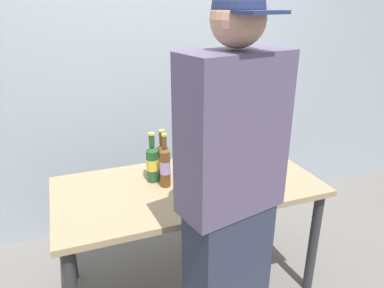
{
  "coord_description": "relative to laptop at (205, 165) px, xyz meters",
  "views": [
    {
      "loc": [
        -0.64,
        -1.78,
        1.74
      ],
      "look_at": [
        0.03,
        0.0,
        0.99
      ],
      "focal_mm": 33.72,
      "sensor_mm": 36.0,
      "label": 1
    }
  ],
  "objects": [
    {
      "name": "desk",
      "position": [
        -0.16,
        -0.12,
        -0.13
      ],
      "size": [
        1.53,
        0.75,
        0.74
      ],
      "color": "#9E8460",
      "rests_on": "ground"
    },
    {
      "name": "coffee_mug",
      "position": [
        0.5,
        0.15,
        0.01
      ],
      "size": [
        0.12,
        0.08,
        0.11
      ],
      "color": "#19598C",
      "rests_on": "desk"
    },
    {
      "name": "person_figure",
      "position": [
        -0.18,
        -0.71,
        0.15
      ],
      "size": [
        0.47,
        0.34,
        1.81
      ],
      "color": "#2D3347",
      "rests_on": "ground"
    },
    {
      "name": "ground_plane",
      "position": [
        -0.16,
        -0.12,
        -0.78
      ],
      "size": [
        8.0,
        8.0,
        0.0
      ],
      "primitive_type": "plane",
      "color": "slate",
      "rests_on": "ground"
    },
    {
      "name": "beer_bottle_dark",
      "position": [
        -0.34,
        -0.01,
        0.08
      ],
      "size": [
        0.08,
        0.08,
        0.3
      ],
      "color": "#1E5123",
      "rests_on": "desk"
    },
    {
      "name": "back_wall",
      "position": [
        -0.16,
        0.78,
        0.52
      ],
      "size": [
        6.0,
        0.1,
        2.6
      ],
      "primitive_type": "cube",
      "color": "#99A3AD",
      "rests_on": "ground"
    },
    {
      "name": "beer_bottle_amber",
      "position": [
        -0.29,
        -0.1,
        0.09
      ],
      "size": [
        0.06,
        0.06,
        0.32
      ],
      "color": "brown",
      "rests_on": "desk"
    },
    {
      "name": "beer_bottle_green",
      "position": [
        -0.27,
        0.03,
        0.07
      ],
      "size": [
        0.07,
        0.07,
        0.3
      ],
      "color": "#472B14",
      "rests_on": "desk"
    },
    {
      "name": "laptop",
      "position": [
        0.0,
        0.0,
        0.0
      ],
      "size": [
        0.31,
        0.32,
        0.18
      ],
      "color": "#383D4C",
      "rests_on": "desk"
    }
  ]
}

